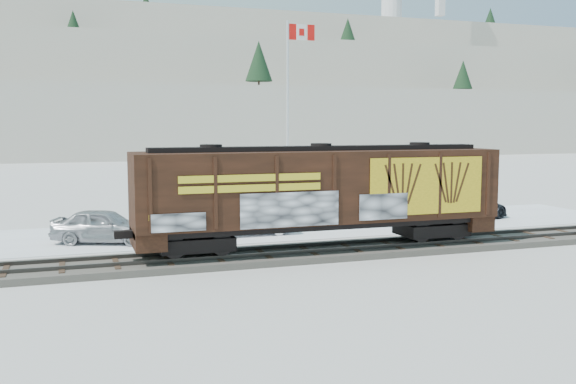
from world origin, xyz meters
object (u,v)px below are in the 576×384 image
object	(u,v)px
hopper_railcar	(321,190)
car_dark	(471,207)
car_silver	(104,226)
car_white	(251,221)
flagpole	(289,141)

from	to	relation	value
hopper_railcar	car_dark	size ratio (longest dim) A/B	3.09
car_silver	car_white	world-z (taller)	car_silver
hopper_railcar	car_dark	world-z (taller)	hopper_railcar
flagpole	car_dark	size ratio (longest dim) A/B	2.37
car_dark	hopper_railcar	bearing A→B (deg)	101.30
hopper_railcar	car_silver	world-z (taller)	hopper_railcar
hopper_railcar	car_silver	xyz separation A→B (m)	(-8.82, 5.89, -1.98)
car_silver	car_dark	bearing A→B (deg)	-66.18
car_silver	hopper_railcar	bearing A→B (deg)	-102.29
car_white	hopper_railcar	bearing A→B (deg)	-165.25
flagpole	car_silver	size ratio (longest dim) A/B	2.52
flagpole	car_silver	xyz separation A→B (m)	(-12.04, -7.82, -3.72)
hopper_railcar	car_dark	distance (m)	14.21
car_silver	flagpole	bearing A→B (deg)	-35.55
flagpole	car_silver	bearing A→B (deg)	-147.00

